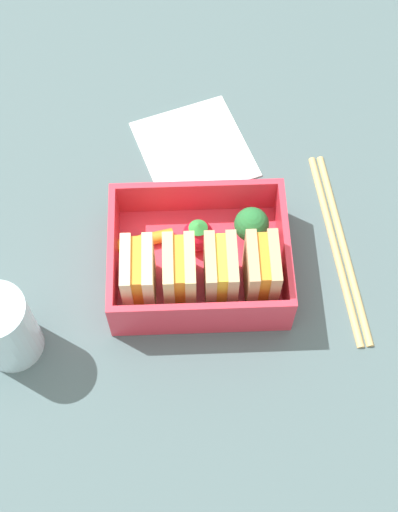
% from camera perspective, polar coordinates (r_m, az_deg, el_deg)
% --- Properties ---
extents(ground_plane, '(1.20, 1.20, 0.02)m').
position_cam_1_polar(ground_plane, '(0.69, 0.00, -1.46)').
color(ground_plane, '#496062').
extents(bento_tray, '(0.16, 0.13, 0.01)m').
position_cam_1_polar(bento_tray, '(0.67, 0.00, -0.85)').
color(bento_tray, '#E23345').
rests_on(bento_tray, ground_plane).
extents(bento_rim, '(0.16, 0.13, 0.04)m').
position_cam_1_polar(bento_rim, '(0.65, 0.00, 0.24)').
color(bento_rim, '#E23345').
rests_on(bento_rim, bento_tray).
extents(sandwich_left, '(0.03, 0.05, 0.06)m').
position_cam_1_polar(sandwich_left, '(0.63, 5.01, -1.19)').
color(sandwich_left, tan).
rests_on(sandwich_left, bento_tray).
extents(sandwich_center_left, '(0.03, 0.05, 0.06)m').
position_cam_1_polar(sandwich_center_left, '(0.63, 1.73, -1.30)').
color(sandwich_center_left, tan).
rests_on(sandwich_center_left, bento_tray).
extents(sandwich_center, '(0.03, 0.05, 0.06)m').
position_cam_1_polar(sandwich_center, '(0.63, -1.57, -1.41)').
color(sandwich_center, '#DCC082').
rests_on(sandwich_center, bento_tray).
extents(sandwich_center_right, '(0.03, 0.05, 0.06)m').
position_cam_1_polar(sandwich_center_right, '(0.63, -4.86, -1.51)').
color(sandwich_center_right, beige).
rests_on(sandwich_center_right, bento_tray).
extents(broccoli_floret, '(0.03, 0.03, 0.04)m').
position_cam_1_polar(broccoli_floret, '(0.66, 4.22, 2.48)').
color(broccoli_floret, '#88C75A').
rests_on(broccoli_floret, bento_tray).
extents(strawberry_far_left, '(0.03, 0.03, 0.04)m').
position_cam_1_polar(strawberry_far_left, '(0.66, -0.05, 1.68)').
color(strawberry_far_left, red).
rests_on(strawberry_far_left, bento_tray).
extents(carrot_stick_far_left, '(0.06, 0.02, 0.01)m').
position_cam_1_polar(carrot_stick_far_left, '(0.67, -4.35, 1.28)').
color(carrot_stick_far_left, orange).
rests_on(carrot_stick_far_left, bento_tray).
extents(chopstick_pair, '(0.04, 0.21, 0.01)m').
position_cam_1_polar(chopstick_pair, '(0.70, 11.18, 0.90)').
color(chopstick_pair, tan).
rests_on(chopstick_pair, ground_plane).
extents(drinking_glass, '(0.05, 0.05, 0.08)m').
position_cam_1_polar(drinking_glass, '(0.63, -15.31, -5.58)').
color(drinking_glass, silver).
rests_on(drinking_glass, ground_plane).
extents(folded_napkin, '(0.14, 0.14, 0.00)m').
position_cam_1_polar(folded_napkin, '(0.75, -0.28, 8.60)').
color(folded_napkin, white).
rests_on(folded_napkin, ground_plane).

